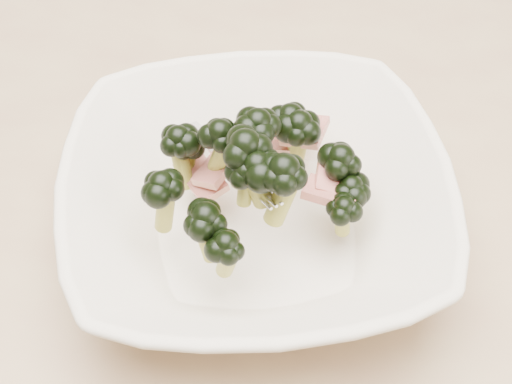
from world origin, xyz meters
TOP-DOWN VIEW (x-y plane):
  - dining_table at (0.00, 0.00)m, footprint 1.20×0.80m
  - broccoli_dish at (0.09, -0.03)m, footprint 0.39×0.39m

SIDE VIEW (x-z plane):
  - dining_table at x=0.00m, z-range 0.28..1.03m
  - broccoli_dish at x=0.09m, z-range 0.73..0.85m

